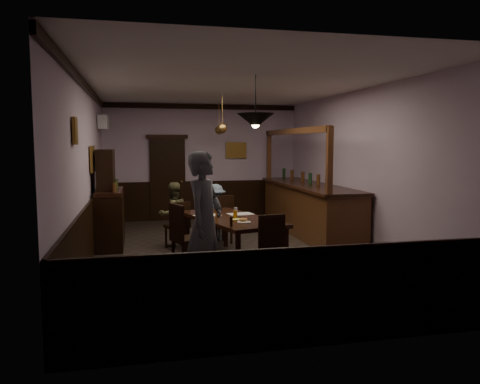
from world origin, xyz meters
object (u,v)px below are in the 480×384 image
object	(u,v)px
chair_far_right	(222,217)
pendant_iron	(256,121)
person_seated_left	(173,214)
coffee_cup	(266,217)
person_standing	(205,222)
chair_far_left	(179,223)
chair_side	(184,234)
dining_table	(231,221)
bar_counter	(308,207)
soda_can	(235,214)
person_seated_right	(215,213)
chair_near	(274,245)
pendant_brass_mid	(222,128)
pendant_brass_far	(219,130)
sideboard	(109,208)

from	to	relation	value
chair_far_right	pendant_iron	xyz separation A→B (m)	(0.14, -2.11, 1.79)
person_seated_left	coffee_cup	distance (m)	2.27
person_standing	pendant_iron	xyz separation A→B (m)	(0.88, 0.73, 1.38)
chair_far_left	chair_side	world-z (taller)	chair_side
dining_table	pendant_iron	xyz separation A→B (m)	(0.22, -0.77, 1.64)
person_seated_left	chair_side	bearing A→B (deg)	65.86
bar_counter	person_seated_left	bearing A→B (deg)	-168.22
soda_can	bar_counter	xyz separation A→B (m)	(2.08, 2.08, -0.23)
soda_can	person_standing	bearing A→B (deg)	-116.86
person_seated_left	soda_can	distance (m)	1.73
dining_table	chair_far_left	bearing A→B (deg)	125.39
person_standing	bar_counter	world-z (taller)	bar_counter
person_seated_right	coffee_cup	distance (m)	2.14
soda_can	pendant_iron	xyz separation A→B (m)	(0.17, -0.68, 1.51)
dining_table	chair_near	xyz separation A→B (m)	(0.38, -1.27, -0.16)
coffee_cup	pendant_brass_mid	xyz separation A→B (m)	(-0.23, 2.56, 1.50)
chair_side	soda_can	world-z (taller)	chair_side
chair_side	coffee_cup	bearing A→B (deg)	-109.63
person_standing	pendant_iron	size ratio (longest dim) A/B	2.39
soda_can	pendant_brass_far	bearing A→B (deg)	83.99
chair_side	person_standing	bearing A→B (deg)	170.28
chair_far_left	pendant_iron	world-z (taller)	pendant_iron
person_seated_left	pendant_brass_far	xyz separation A→B (m)	(1.31, 2.28, 1.68)
pendant_brass_mid	sideboard	bearing A→B (deg)	-167.97
person_seated_left	pendant_iron	xyz separation A→B (m)	(1.09, -2.13, 1.70)
chair_far_left	pendant_brass_mid	bearing A→B (deg)	-156.59
person_seated_left	coffee_cup	size ratio (longest dim) A/B	15.50
pendant_brass_mid	pendant_brass_far	size ratio (longest dim) A/B	1.00
person_standing	person_seated_left	world-z (taller)	person_standing
coffee_cup	pendant_iron	size ratio (longest dim) A/B	0.10
dining_table	chair_side	world-z (taller)	chair_side
pendant_brass_far	dining_table	bearing A→B (deg)	-96.96
chair_side	person_seated_left	size ratio (longest dim) A/B	0.86
coffee_cup	pendant_brass_mid	size ratio (longest dim) A/B	0.10
soda_can	pendant_brass_mid	distance (m)	2.66
chair_far_right	soda_can	bearing A→B (deg)	69.82
chair_far_left	sideboard	bearing A→B (deg)	-42.73
soda_can	bar_counter	size ratio (longest dim) A/B	0.03
person_seated_right	pendant_brass_mid	xyz separation A→B (m)	(0.25, 0.49, 1.71)
pendant_brass_mid	chair_far_right	bearing A→B (deg)	-102.12
person_seated_left	person_seated_right	xyz separation A→B (m)	(0.86, 0.25, -0.04)
person_seated_left	pendant_brass_far	bearing A→B (deg)	-144.70
chair_far_left	bar_counter	distance (m)	3.05
sideboard	pendant_brass_far	bearing A→B (deg)	38.94
chair_far_right	pendant_iron	distance (m)	2.77
person_seated_left	coffee_cup	bearing A→B (deg)	101.62
chair_far_right	coffee_cup	distance (m)	1.86
dining_table	person_seated_right	bearing A→B (deg)	90.02
chair_far_right	chair_far_left	bearing A→B (deg)	-3.20
person_seated_right	pendant_brass_mid	bearing A→B (deg)	-142.65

